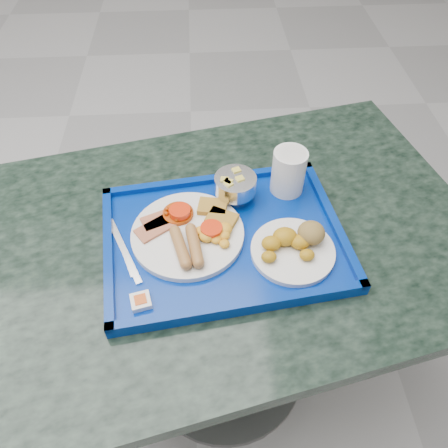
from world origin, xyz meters
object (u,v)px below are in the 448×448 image
Objects in this scene: fruit_bowl at (235,185)px; juice_cup at (289,170)px; bread_plate at (295,245)px; table at (225,278)px; tray at (224,239)px; main_plate at (191,232)px.

juice_cup is (0.12, 0.02, 0.01)m from fruit_bowl.
fruit_bowl is at bearing 124.65° from bread_plate.
fruit_bowl is 0.88× the size of juice_cup.
tray is (-0.01, -0.03, 0.19)m from table.
bread_plate is (0.21, -0.05, 0.01)m from main_plate.
bread_plate reaches higher than table.
juice_cup is at bearing 86.05° from bread_plate.
table is 13.36× the size of fruit_bowl.
tray is 5.09× the size of juice_cup.
tray reaches higher than table.
bread_plate is 1.84× the size of fruit_bowl.
main_plate is at bearing -163.79° from table.
juice_cup is at bearing 30.02° from main_plate.
main_plate reaches higher than tray.
main_plate is 2.54× the size of fruit_bowl.
fruit_bowl is (-0.11, 0.16, 0.02)m from bread_plate.
table is 0.19m from tray.
tray is 0.21m from juice_cup.
fruit_bowl is (0.03, 0.11, 0.05)m from tray.
bread_plate is (0.14, -0.04, 0.02)m from tray.
juice_cup is at bearing 10.96° from fruit_bowl.
table is 0.22m from main_plate.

